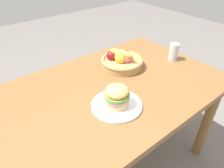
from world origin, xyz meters
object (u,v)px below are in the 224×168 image
object	(u,v)px
soda_can	(174,52)
fruit_basket	(122,60)
plate	(117,105)
sandwich	(117,95)

from	to	relation	value
soda_can	fruit_basket	xyz separation A→B (m)	(-0.36, 0.16, -0.02)
plate	fruit_basket	distance (m)	0.42
plate	sandwich	xyz separation A→B (m)	(-0.00, -0.00, 0.06)
soda_can	sandwich	bearing A→B (deg)	-167.39
sandwich	fruit_basket	distance (m)	0.42
sandwich	soda_can	size ratio (longest dim) A/B	1.08
sandwich	fruit_basket	bearing A→B (deg)	45.91
sandwich	fruit_basket	size ratio (longest dim) A/B	0.47
plate	sandwich	bearing A→B (deg)	-116.57
fruit_basket	soda_can	bearing A→B (deg)	-23.23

